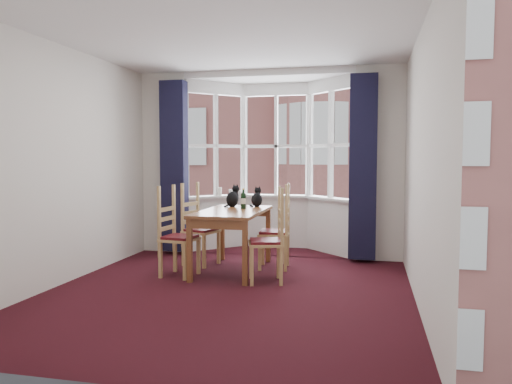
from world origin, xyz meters
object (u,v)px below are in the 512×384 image
(chair_left_far, at_px, (196,231))
(wine_bottle, at_px, (243,200))
(cat_right, at_px, (257,199))
(candle_extra, at_px, (240,193))
(dining_table, at_px, (232,218))
(candle_tall, at_px, (220,192))
(candle_short, at_px, (231,193))
(chair_right_far, at_px, (281,233))
(chair_right_near, at_px, (273,243))
(chair_left_near, at_px, (173,238))
(cat_left, at_px, (233,198))

(chair_left_far, distance_m, wine_bottle, 0.84)
(cat_right, relative_size, candle_extra, 3.28)
(dining_table, xyz_separation_m, chair_left_far, (-0.62, 0.30, -0.23))
(candle_tall, bearing_deg, candle_short, 9.80)
(dining_table, bearing_deg, chair_left_far, 153.76)
(candle_tall, bearing_deg, chair_right_far, -44.59)
(chair_right_far, bearing_deg, chair_right_near, -86.93)
(cat_right, bearing_deg, dining_table, -110.38)
(chair_left_near, relative_size, cat_left, 2.84)
(candle_tall, bearing_deg, wine_bottle, -60.54)
(dining_table, xyz_separation_m, cat_left, (-0.12, 0.45, 0.22))
(chair_left_far, bearing_deg, wine_bottle, -5.73)
(cat_left, distance_m, candle_short, 1.13)
(cat_right, bearing_deg, chair_right_near, -66.88)
(chair_right_near, distance_m, chair_right_far, 0.75)
(chair_right_near, xyz_separation_m, candle_tall, (-1.26, 1.94, 0.46))
(cat_right, bearing_deg, chair_left_far, -163.21)
(chair_left_near, xyz_separation_m, chair_right_near, (1.29, -0.05, 0.00))
(dining_table, distance_m, chair_right_near, 0.80)
(chair_left_near, xyz_separation_m, candle_short, (0.21, 1.93, 0.45))
(cat_right, bearing_deg, chair_left_near, -132.67)
(candle_extra, bearing_deg, wine_bottle, -73.32)
(chair_right_near, xyz_separation_m, candle_extra, (-0.93, 1.99, 0.44))
(chair_right_far, distance_m, candle_extra, 1.60)
(cat_left, relative_size, wine_bottle, 1.18)
(chair_right_near, bearing_deg, candle_tall, 122.85)
(chair_right_near, xyz_separation_m, candle_short, (-1.08, 1.97, 0.45))
(candle_short, relative_size, candle_extra, 1.17)
(chair_right_near, distance_m, candle_extra, 2.25)
(wine_bottle, bearing_deg, cat_left, 133.65)
(chair_left_far, distance_m, cat_left, 0.69)
(chair_left_near, relative_size, wine_bottle, 3.36)
(candle_short, bearing_deg, candle_extra, 7.66)
(candle_short, bearing_deg, candle_tall, -170.20)
(chair_right_far, distance_m, candle_tall, 1.77)
(cat_left, distance_m, candle_tall, 1.17)
(dining_table, relative_size, cat_right, 5.02)
(chair_left_near, distance_m, chair_right_far, 1.43)
(cat_right, height_order, candle_tall, cat_right)
(cat_left, height_order, candle_tall, cat_left)
(chair_left_near, distance_m, cat_left, 1.10)
(chair_right_near, bearing_deg, cat_left, 129.92)
(cat_right, distance_m, candle_tall, 1.27)
(chair_right_near, bearing_deg, dining_table, 144.94)
(dining_table, relative_size, cat_left, 4.51)
(chair_left_near, distance_m, cat_right, 1.36)
(wine_bottle, xyz_separation_m, candle_tall, (-0.72, 1.27, 0.01))
(cat_left, xyz_separation_m, cat_right, (0.32, 0.10, -0.01))
(dining_table, bearing_deg, candle_extra, 101.14)
(chair_left_near, distance_m, candle_short, 1.99)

